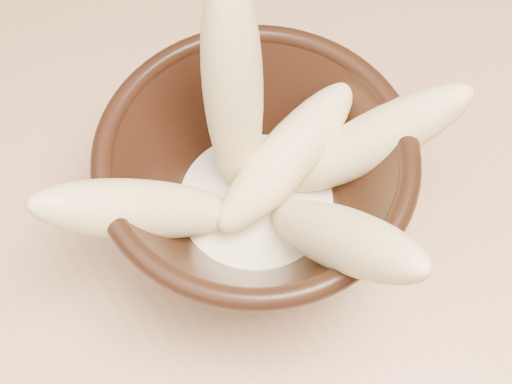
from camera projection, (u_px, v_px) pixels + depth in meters
table at (172, 125)px, 0.61m from camera, size 1.20×0.80×0.75m
bowl at (256, 185)px, 0.43m from camera, size 0.18×0.18×0.10m
milk_puddle at (256, 204)px, 0.45m from camera, size 0.10×0.10×0.01m
banana_upright at (233, 87)px, 0.39m from camera, size 0.06×0.08×0.16m
banana_left at (142, 209)px, 0.40m from camera, size 0.13×0.06×0.11m
banana_right at (373, 141)px, 0.42m from camera, size 0.13×0.08×0.11m
banana_across at (287, 157)px, 0.42m from camera, size 0.13×0.07×0.06m
banana_front at (340, 238)px, 0.37m from camera, size 0.05×0.13×0.13m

